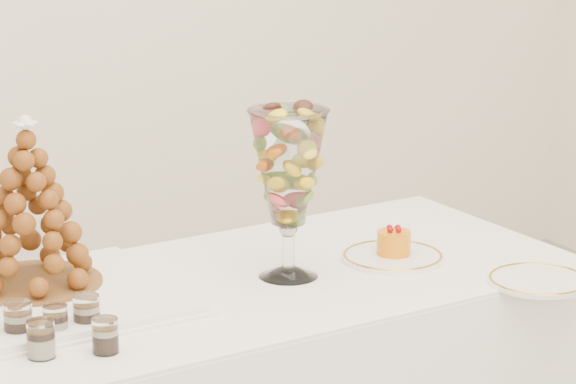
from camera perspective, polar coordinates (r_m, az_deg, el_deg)
lace_tray at (r=2.92m, az=-10.86°, el=-4.63°), size 0.65×0.50×0.02m
macaron_vase at (r=3.00m, az=0.01°, el=0.95°), size 0.17×0.17×0.38m
cake_plate at (r=3.20m, az=4.40°, el=-2.74°), size 0.24×0.24×0.01m
spare_plate at (r=3.08m, az=10.44°, el=-3.67°), size 0.23×0.23×0.01m
verrine_a at (r=2.75m, az=-11.22°, el=-5.33°), size 0.07×0.07×0.08m
verrine_b at (r=2.75m, az=-9.70°, el=-5.37°), size 0.06×0.06×0.07m
verrine_c at (r=2.78m, az=-8.43°, el=-5.02°), size 0.07×0.07×0.07m
verrine_d at (r=2.66m, az=-10.29°, el=-6.08°), size 0.06×0.06×0.07m
verrine_e at (r=2.66m, az=-7.65°, el=-5.98°), size 0.07×0.07×0.07m
croquembouche at (r=2.96m, az=-10.77°, el=-0.47°), size 0.30×0.30×0.37m
mousse_cake at (r=3.19m, az=4.45°, el=-2.11°), size 0.08×0.08×0.07m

